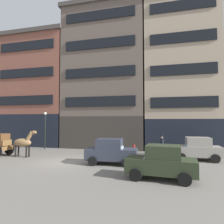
{
  "coord_description": "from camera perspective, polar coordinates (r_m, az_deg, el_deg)",
  "views": [
    {
      "loc": [
        7.2,
        -13.77,
        3.16
      ],
      "look_at": [
        3.27,
        1.99,
        3.88
      ],
      "focal_mm": 31.46,
      "sensor_mm": 36.0,
      "label": 1
    }
  ],
  "objects": [
    {
      "name": "ground_plane",
      "position": [
        15.86,
        -13.74,
        -13.96
      ],
      "size": [
        120.0,
        120.0,
        0.0
      ],
      "primitive_type": "plane",
      "color": "slate"
    },
    {
      "name": "building_far_left",
      "position": [
        28.85,
        -19.81,
        5.87
      ],
      "size": [
        9.35,
        6.94,
        14.52
      ],
      "color": "black",
      "rests_on": "ground_plane"
    },
    {
      "name": "building_center_left",
      "position": [
        25.18,
        -1.48,
        9.9
      ],
      "size": [
        10.08,
        6.94,
        17.08
      ],
      "color": "#38332D",
      "rests_on": "ground_plane"
    },
    {
      "name": "building_center_right",
      "position": [
        24.39,
        19.05,
        10.28
      ],
      "size": [
        8.08,
        6.94,
        16.94
      ],
      "color": "black",
      "rests_on": "ground_plane"
    },
    {
      "name": "draft_horse",
      "position": [
        18.98,
        -24.33,
        -8.02
      ],
      "size": [
        2.34,
        0.62,
        2.3
      ],
      "color": "#937047",
      "rests_on": "ground_plane"
    },
    {
      "name": "sedan_dark",
      "position": [
        14.61,
        -0.26,
        -11.38
      ],
      "size": [
        3.8,
        2.07,
        1.83
      ],
      "color": "#333847",
      "rests_on": "ground_plane"
    },
    {
      "name": "sedan_light",
      "position": [
        11.3,
        14.16,
        -13.93
      ],
      "size": [
        3.83,
        2.13,
        1.83
      ],
      "color": "#2D3823",
      "rests_on": "ground_plane"
    },
    {
      "name": "sedan_parked_curb",
      "position": [
        17.35,
        23.37,
        -9.77
      ],
      "size": [
        3.71,
        1.89,
        1.83
      ],
      "color": "gray",
      "rests_on": "ground_plane"
    },
    {
      "name": "pedestrian_officer",
      "position": [
        18.98,
        14.32,
        -9.04
      ],
      "size": [
        0.51,
        0.51,
        1.79
      ],
      "color": "black",
      "rests_on": "ground_plane"
    },
    {
      "name": "streetlamp_curbside",
      "position": [
        22.99,
        -18.87,
        -3.62
      ],
      "size": [
        0.32,
        0.32,
        4.12
      ],
      "color": "black",
      "rests_on": "ground_plane"
    },
    {
      "name": "fire_hydrant_curbside",
      "position": [
        19.61,
        6.41,
        -10.53
      ],
      "size": [
        0.24,
        0.24,
        0.83
      ],
      "color": "maroon",
      "rests_on": "ground_plane"
    }
  ]
}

